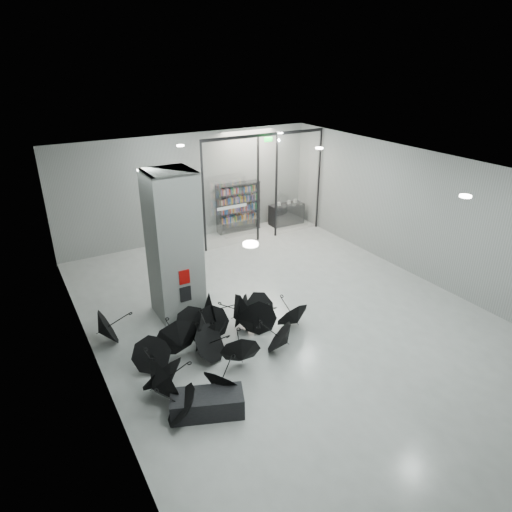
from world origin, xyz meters
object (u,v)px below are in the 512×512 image
column (174,246)px  shop_counter (286,214)px  bench (207,404)px  bookshelf (238,207)px  umbrella_cluster (211,343)px

column → shop_counter: size_ratio=2.79×
column → bench: size_ratio=2.77×
shop_counter → bookshelf: bearing=172.5°
bookshelf → column: bearing=-130.0°
column → shop_counter: (6.52, 4.42, -1.57)m
column → shop_counter: bearing=34.1°
bench → shop_counter: shop_counter is taller
column → bench: bearing=-103.2°
bench → shop_counter: (7.46, 8.40, 0.20)m
bench → column: bearing=98.7°
bench → umbrella_cluster: umbrella_cluster is taller
column → bookshelf: (4.43, 4.75, -1.02)m
bookshelf → umbrella_cluster: bearing=-119.7°
bookshelf → umbrella_cluster: 8.31m
umbrella_cluster → bookshelf: bearing=57.3°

